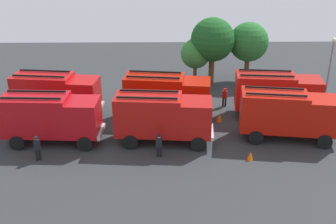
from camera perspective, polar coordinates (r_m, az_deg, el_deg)
The scene contains 18 objects.
ground_plane at distance 33.33m, azimuth 0.00°, elevation -2.20°, with size 54.79×54.79×0.00m, color #2D3033.
fire_truck_0 at distance 31.42m, azimuth -15.86°, elevation -0.53°, with size 7.31×3.05×3.88m.
fire_truck_1 at distance 30.27m, azimuth -0.74°, elevation -0.52°, with size 7.38×3.24×3.88m.
fire_truck_2 at distance 32.01m, azimuth 16.11°, elevation -0.11°, with size 7.48×3.59×3.88m.
fire_truck_3 at distance 35.77m, azimuth -15.15°, elevation 2.57°, with size 7.44×3.45×3.88m.
fire_truck_4 at distance 34.26m, azimuth -0.16°, elevation 2.49°, with size 7.44×3.47×3.88m.
fire_truck_5 at distance 35.82m, azimuth 14.78°, elevation 2.64°, with size 7.42×3.37×3.88m.
firefighter_0 at distance 28.83m, azimuth -1.25°, elevation -4.55°, with size 0.44×0.28×1.68m.
firefighter_1 at distance 38.27m, azimuth 0.83°, elevation 2.92°, with size 0.43×0.48×1.70m.
firefighter_3 at distance 37.34m, azimuth 7.80°, elevation 2.14°, with size 0.47×0.34×1.70m.
firefighter_4 at distance 29.75m, azimuth -17.57°, elevation -4.63°, with size 0.48×0.39×1.81m.
tree_0 at distance 42.14m, azimuth 3.80°, elevation 8.00°, with size 3.01×3.01×4.66m.
tree_1 at distance 41.87m, azimuth 6.16°, elevation 9.84°, with size 4.38×4.38×6.79m.
tree_2 at distance 43.23m, azimuth 11.04°, elevation 9.42°, with size 3.98×3.98×6.17m.
traffic_cone_0 at distance 34.54m, azimuth 7.08°, elevation -0.75°, with size 0.51×0.51×0.73m, color #F2600C.
traffic_cone_1 at distance 29.34m, azimuth 11.26°, elevation -5.92°, with size 0.44×0.44×0.62m, color #F2600C.
traffic_cone_2 at distance 36.96m, azimuth 0.86°, elevation 1.13°, with size 0.49×0.49×0.69m, color #F2600C.
lamppost at distance 39.52m, azimuth 21.40°, elevation 5.98°, with size 0.36×0.36×6.07m.
Camera 1 is at (-0.46, -29.90, 14.72)m, focal length 44.28 mm.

